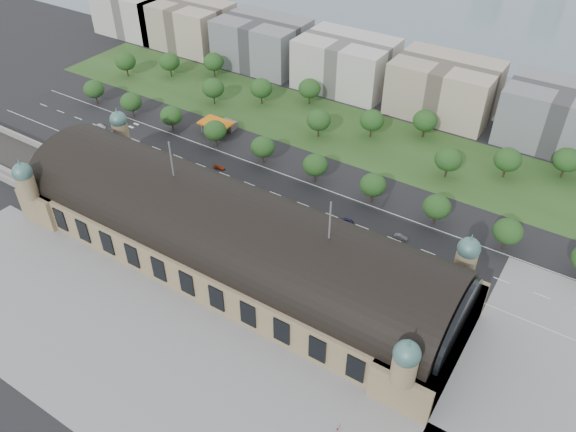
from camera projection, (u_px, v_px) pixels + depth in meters
The scene contains 53 objects.
ground at pixel (231, 260), 180.26m from camera, with size 900.00×900.00×0.00m, color black.
station at pixel (228, 236), 173.90m from camera, with size 150.00×48.40×44.30m.
track_cutting at pixel (9, 161), 225.18m from camera, with size 70.00×24.00×3.10m.
plaza_south at pixel (159, 370), 146.93m from camera, with size 190.00×48.00×0.12m, color gray.
plaza_east at pixel (568, 416), 136.43m from camera, with size 56.00×100.00×0.12m, color gray.
road_slab at pixel (249, 184), 213.88m from camera, with size 260.00×26.00×0.10m, color black.
grass_belt at pixel (331, 128), 248.09m from camera, with size 300.00×45.00×0.10m, color #28471C.
petrol_station at pixel (223, 124), 244.51m from camera, with size 14.00×13.00×5.05m.
lake at pixel (500, 7), 377.17m from camera, with size 700.00×320.00×0.08m, color slate.
office_0 at pixel (138, 12), 333.07m from camera, with size 45.00×32.00×24.00m, color beige.
office_1 at pixel (189, 25), 316.05m from camera, with size 45.00×32.00×24.00m, color #B7A790.
office_2 at pixel (262, 43), 294.77m from camera, with size 45.00×32.00×24.00m, color gray.
office_3 at pixel (346, 64), 273.49m from camera, with size 45.00×32.00×24.00m, color beige.
office_4 at pixel (444, 88), 252.21m from camera, with size 45.00×32.00×24.00m, color #B7A790.
office_5 at pixel (561, 117), 230.93m from camera, with size 45.00×32.00×24.00m, color gray.
tree_row_0 at pixel (94, 89), 261.76m from camera, with size 9.60×9.60×11.52m.
tree_row_1 at pixel (131, 102), 251.54m from camera, with size 9.60×9.60×11.52m.
tree_row_2 at pixel (171, 116), 241.33m from camera, with size 9.60×9.60×11.52m.
tree_row_3 at pixel (215, 131), 231.12m from camera, with size 9.60×9.60×11.52m.
tree_row_4 at pixel (263, 147), 220.90m from camera, with size 9.60×9.60×11.52m.
tree_row_5 at pixel (315, 165), 210.69m from camera, with size 9.60×9.60×11.52m.
tree_row_6 at pixel (373, 185), 200.48m from camera, with size 9.60×9.60×11.52m.
tree_row_7 at pixel (437, 207), 190.26m from camera, with size 9.60×9.60×11.52m.
tree_row_8 at pixel (508, 231), 180.05m from camera, with size 9.60×9.60×11.52m.
tree_belt_0 at pixel (125, 61), 285.45m from camera, with size 10.40×10.40×12.48m.
tree_belt_1 at pixel (170, 62), 285.30m from camera, with size 10.40×10.40×12.48m.
tree_belt_2 at pixel (214, 62), 285.14m from camera, with size 10.40×10.40×12.48m.
tree_belt_3 at pixel (213, 88), 261.19m from camera, with size 10.40×10.40×12.48m.
tree_belt_4 at pixel (261, 88), 261.04m from camera, with size 10.40×10.40×12.48m.
tree_belt_5 at pixel (310, 88), 260.88m from camera, with size 10.40×10.40×12.48m.
tree_belt_6 at pixel (319, 120), 236.94m from camera, with size 10.40×10.40×12.48m.
tree_belt_7 at pixel (372, 120), 236.78m from camera, with size 10.40×10.40×12.48m.
tree_belt_8 at pixel (425, 120), 236.62m from camera, with size 10.40×10.40×12.48m.
tree_belt_9 at pixel (448, 159), 212.68m from camera, with size 10.40×10.40×12.48m.
tree_belt_10 at pixel (508, 160), 212.52m from camera, with size 10.40×10.40×12.48m.
tree_belt_11 at pixel (567, 160), 212.37m from camera, with size 10.40×10.40×12.48m.
traffic_car_0 at pixel (111, 134), 242.44m from camera, with size 1.70×4.22×1.44m, color #BCBDBE.
traffic_car_1 at pixel (101, 126), 247.36m from camera, with size 1.67×4.79×1.58m, color #9C9FA4.
traffic_car_3 at pixel (219, 167), 221.68m from camera, with size 1.95×4.79×1.39m, color maroon.
traffic_car_4 at pixel (347, 220), 195.16m from camera, with size 1.84×4.57×1.56m, color #201B4E.
traffic_car_5 at pixel (401, 237), 188.15m from camera, with size 1.60×4.58×1.51m, color #5A5B61.
traffic_car_6 at pixel (453, 283), 170.87m from camera, with size 2.70×5.86×1.63m, color #BCBCBF.
parked_car_0 at pixel (148, 175), 217.65m from camera, with size 1.48×4.24×1.40m, color black.
parked_car_1 at pixel (151, 174), 218.01m from camera, with size 2.69×5.84×1.62m, color maroon.
parked_car_2 at pixel (140, 171), 219.49m from camera, with size 2.05×5.04×1.46m, color #1C254E.
parked_car_3 at pixel (199, 188), 210.69m from camera, with size 1.71×4.26×1.45m, color slate.
parked_car_4 at pixel (179, 179), 215.05m from camera, with size 1.44×4.14×1.36m, color silver.
parked_car_5 at pixel (156, 178), 215.86m from camera, with size 2.49×5.41×1.50m, color #93989B.
parked_car_6 at pixel (194, 194), 207.75m from camera, with size 1.85×4.55×1.32m, color black.
bus_west at pixel (226, 187), 209.48m from camera, with size 2.98×12.72×3.54m, color red.
bus_mid at pixel (335, 228), 190.44m from camera, with size 2.60×11.11×3.09m, color white.
bus_east at pixel (360, 235), 187.64m from camera, with size 2.77×11.84×3.30m, color silver.
pedestrian_0 at pixel (337, 430), 132.53m from camera, with size 0.77×0.44×1.57m, color gray.
Camera 1 is at (87.50, -101.71, 122.62)m, focal length 35.00 mm.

